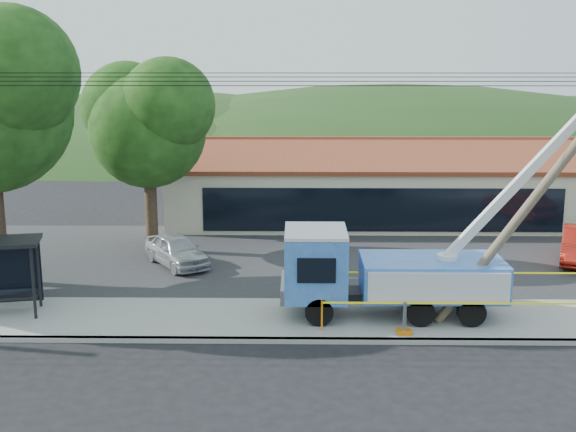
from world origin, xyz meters
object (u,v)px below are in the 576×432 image
(leaning_pole, at_px, (541,189))
(car_silver, at_px, (177,268))
(bus_shelter, at_px, (0,259))
(utility_truck, at_px, (387,270))

(leaning_pole, distance_m, car_silver, 15.48)
(car_silver, bearing_deg, bus_shelter, -163.36)
(utility_truck, height_order, leaning_pole, utility_truck)
(leaning_pole, bearing_deg, utility_truck, 172.16)
(utility_truck, xyz_separation_m, leaning_pole, (4.83, -0.67, 2.93))
(leaning_pole, height_order, bus_shelter, leaning_pole)
(bus_shelter, bearing_deg, utility_truck, -11.69)
(leaning_pole, distance_m, bus_shelter, 18.30)
(utility_truck, bearing_deg, leaning_pole, -7.84)
(bus_shelter, height_order, car_silver, bus_shelter)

